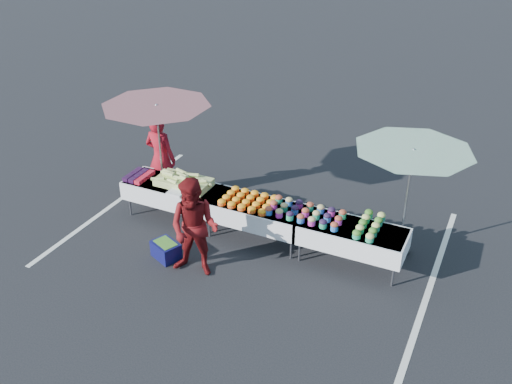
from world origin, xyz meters
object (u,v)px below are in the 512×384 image
at_px(table_left, 172,191).
at_px(storage_bin, 166,250).
at_px(table_center, 256,212).
at_px(vendor, 161,158).
at_px(customer, 194,228).
at_px(umbrella_left, 157,114).
at_px(umbrella_right, 413,159).
at_px(table_right, 352,236).

relative_size(table_left, storage_bin, 3.18).
xyz_separation_m(table_left, table_center, (1.80, 0.00, 0.00)).
bearing_deg(storage_bin, table_left, 140.21).
height_order(vendor, customer, vendor).
xyz_separation_m(table_center, storage_bin, (-1.18, -1.22, -0.42)).
bearing_deg(vendor, table_left, 139.12).
bearing_deg(umbrella_left, umbrella_right, 4.21).
xyz_separation_m(vendor, storage_bin, (1.21, -1.77, -0.77)).
relative_size(customer, storage_bin, 3.02).
distance_m(umbrella_left, umbrella_right, 4.80).
relative_size(umbrella_left, umbrella_right, 1.31).
bearing_deg(umbrella_right, customer, -144.94).
bearing_deg(table_right, table_left, 180.00).
xyz_separation_m(table_center, umbrella_left, (-2.28, 0.40, 1.37)).
distance_m(customer, umbrella_left, 2.72).
distance_m(table_left, umbrella_left, 1.51).
xyz_separation_m(customer, umbrella_right, (2.98, 2.09, 0.96)).
relative_size(vendor, umbrella_right, 0.88).
xyz_separation_m(customer, storage_bin, (-0.70, 0.12, -0.72)).
xyz_separation_m(vendor, customer, (1.91, -1.89, -0.05)).
bearing_deg(umbrella_left, customer, -43.95).
bearing_deg(table_left, umbrella_left, 140.25).
relative_size(table_left, umbrella_left, 0.67).
bearing_deg(table_right, table_center, 180.00).
distance_m(table_left, umbrella_right, 4.54).
relative_size(table_right, storage_bin, 3.18).
height_order(table_right, vendor, vendor).
relative_size(umbrella_right, storage_bin, 3.62).
xyz_separation_m(table_left, umbrella_right, (4.30, 0.75, 1.26)).
bearing_deg(table_right, customer, -149.57).
bearing_deg(storage_bin, table_right, 45.35).
distance_m(table_left, table_center, 1.80).
height_order(table_left, umbrella_left, umbrella_left).
height_order(vendor, umbrella_right, umbrella_right).
xyz_separation_m(table_left, customer, (1.32, -1.34, 0.30)).
relative_size(table_center, customer, 1.05).
bearing_deg(umbrella_right, table_right, -132.96).
relative_size(vendor, umbrella_left, 0.67).
height_order(umbrella_left, storage_bin, umbrella_left).
distance_m(table_left, table_right, 3.60).
bearing_deg(vendor, umbrella_left, 128.33).
bearing_deg(umbrella_right, table_center, -163.27).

